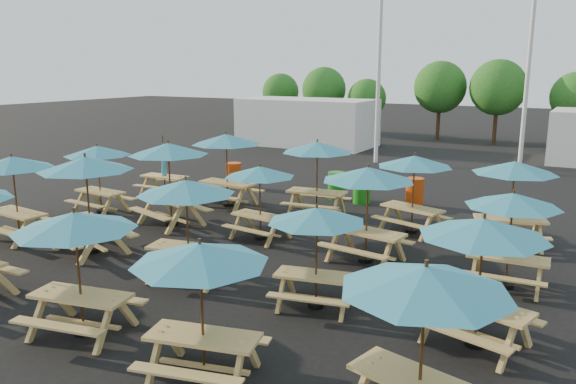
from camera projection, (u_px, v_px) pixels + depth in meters
The scene contains 32 objects.
ground at pixel (261, 242), 15.31m from camera, with size 120.00×120.00×0.00m, color black.
picnic_unit_1 at pixel (13, 167), 15.12m from camera, with size 2.36×2.36×2.34m.
picnic_unit_2 at pixel (97, 154), 17.94m from camera, with size 2.23×2.23×2.23m.
picnic_unit_3 at pixel (164, 171), 20.63m from camera, with size 1.84×1.62×2.25m.
picnic_unit_5 at pixel (86, 169), 13.97m from camera, with size 2.98×2.98×2.51m.
picnic_unit_6 at pixel (168, 153), 16.46m from camera, with size 2.92×2.92×2.51m.
picnic_unit_7 at pixel (226, 143), 18.82m from camera, with size 2.42×2.42×2.50m.
picnic_unit_8 at pixel (75, 228), 9.59m from camera, with size 2.50×2.50×2.26m.
picnic_unit_9 at pixel (186, 193), 12.17m from camera, with size 2.52×2.52×2.30m.
picnic_unit_10 at pixel (260, 175), 15.17m from camera, with size 2.14×2.14×2.06m.
picnic_unit_11 at pixel (317, 151), 17.60m from camera, with size 2.50×2.50×2.40m.
picnic_unit_12 at pixel (200, 261), 8.15m from camera, with size 2.47×2.47×2.18m.
picnic_unit_13 at pixel (317, 220), 10.75m from camera, with size 2.28×2.28×2.05m.
picnic_unit_14 at pixel (368, 179), 13.29m from camera, with size 2.51×2.51×2.37m.
picnic_unit_15 at pixel (414, 165), 15.74m from camera, with size 2.63×2.63×2.26m.
picnic_unit_16 at pixel (425, 288), 6.85m from camera, with size 2.62×2.62×2.31m.
picnic_unit_17 at pixel (483, 235), 9.17m from camera, with size 2.59×2.59×2.27m.
picnic_unit_18 at pixel (513, 205), 11.73m from camera, with size 2.07×2.07×2.11m.
picnic_unit_19 at pixel (514, 172), 14.50m from camera, with size 2.73×2.73×2.31m.
waste_bin_0 at pixel (234, 175), 22.22m from camera, with size 0.61×0.61×0.97m, color #C7400B.
waste_bin_1 at pixel (336, 185), 20.26m from camera, with size 0.61×0.61×0.97m, color #1A8618.
waste_bin_2 at pixel (362, 190), 19.53m from camera, with size 0.61×0.61×0.97m, color #1A8618.
waste_bin_3 at pixel (415, 192), 19.17m from camera, with size 0.61×0.61×0.97m, color #C7400B.
mast_0 at pixel (380, 39), 26.87m from camera, with size 0.20×0.20×12.00m, color silver.
mast_1 at pixel (531, 37), 25.45m from camera, with size 0.20×0.20×12.00m, color silver.
event_tent_0 at pixel (307, 122), 34.15m from camera, with size 8.00×4.00×2.80m, color silver.
tree_0 at pixel (281, 92), 42.92m from camera, with size 2.80×2.80×4.24m.
tree_1 at pixel (324, 89), 39.63m from camera, with size 3.11×3.11×4.72m.
tree_2 at pixel (367, 98), 37.92m from camera, with size 2.59×2.59×3.93m.
tree_3 at pixel (440, 87), 36.43m from camera, with size 3.36×3.36×5.09m.
tree_4 at pixel (498, 88), 34.27m from camera, with size 3.41×3.41×5.17m.
tree_5 at pixel (576, 97), 32.65m from camera, with size 2.94×2.94×4.45m.
Camera 1 is at (7.85, -12.40, 4.64)m, focal length 35.00 mm.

